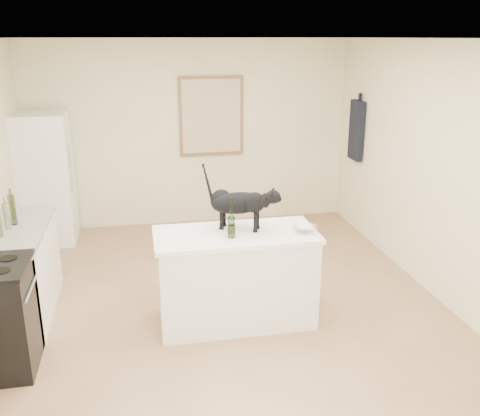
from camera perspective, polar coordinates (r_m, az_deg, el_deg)
name	(u,v)px	position (r m, az deg, el deg)	size (l,w,h in m)	color
floor	(222,311)	(5.40, -1.90, -10.98)	(5.50, 5.50, 0.00)	#A47D57
ceiling	(219,38)	(4.72, -2.24, 17.80)	(5.50, 5.50, 0.00)	white
wall_back	(190,134)	(7.57, -5.37, 7.91)	(4.50, 4.50, 0.00)	beige
wall_front	(319,350)	(2.44, 8.55, -14.90)	(4.50, 4.50, 0.00)	beige
wall_right	(442,174)	(5.69, 20.96, 3.43)	(5.50, 5.50, 0.00)	beige
island_base	(236,279)	(5.04, -0.45, -7.69)	(1.44, 0.67, 0.86)	white
island_top	(236,235)	(4.86, -0.47, -2.90)	(1.50, 0.70, 0.04)	white
left_cabinets	(17,275)	(5.56, -22.88, -6.65)	(0.60, 1.40, 0.86)	white
left_countertop	(11,231)	(5.40, -23.45, -2.29)	(0.62, 1.44, 0.04)	gray
fridge	(45,179)	(7.34, -20.28, 2.95)	(0.68, 0.68, 1.70)	white
artwork_frame	(211,116)	(7.53, -3.10, 9.85)	(0.90, 0.03, 1.10)	brown
artwork_canvas	(212,116)	(7.52, -3.08, 9.83)	(0.82, 0.00, 1.02)	beige
hanging_garment	(356,130)	(7.42, 12.43, 8.16)	(0.08, 0.34, 0.80)	black
black_cat	(238,206)	(4.88, -0.19, 0.24)	(0.65, 0.19, 0.45)	black
wine_bottle	(231,220)	(4.69, -0.95, -1.33)	(0.07, 0.07, 0.32)	#265E25
glass_bowl	(305,229)	(4.90, 7.03, -2.30)	(0.22, 0.22, 0.05)	white
fridge_paper	(70,156)	(7.23, -17.82, 5.35)	(0.00, 0.14, 0.18)	silver
counter_bottle_cluster	(8,214)	(5.40, -23.76, -0.60)	(0.12, 0.51, 0.29)	gray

